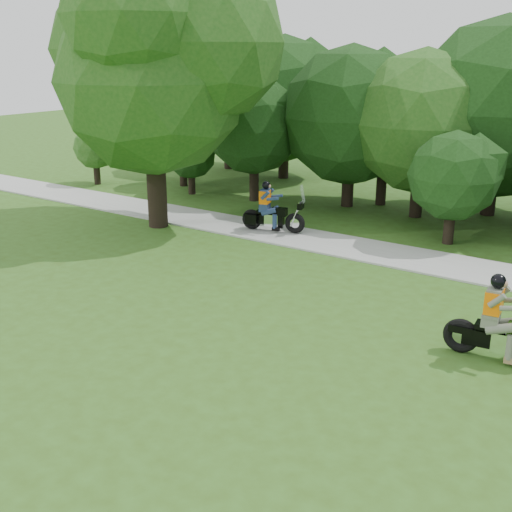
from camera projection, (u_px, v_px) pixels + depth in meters
The scene contains 5 objects.
ground at pixel (334, 385), 12.04m from camera, with size 100.00×100.00×0.00m, color #335217.
walkway at pixel (467, 269), 18.29m from camera, with size 60.00×2.20×0.06m, color #999994.
big_tree_west at pixel (157, 57), 21.32m from camera, with size 8.64×6.56×9.96m.
chopper_motorcycle at pixel (502, 330), 12.78m from camera, with size 2.56×0.73×1.83m.
touring_motorcycle at pixel (269, 213), 21.81m from camera, with size 2.23×1.07×1.72m.
Camera 1 is at (4.88, -9.64, 6.02)m, focal length 45.00 mm.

